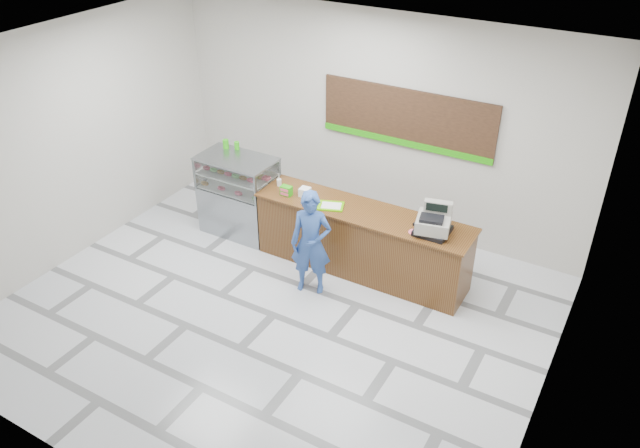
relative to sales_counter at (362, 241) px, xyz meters
The scene contains 16 objects.
floor 1.72m from the sales_counter, 109.54° to the right, with size 7.00×7.00×0.00m, color silver.
back_wall 1.98m from the sales_counter, 110.77° to the left, with size 7.00×7.00×0.00m, color beige.
ceiling 3.41m from the sales_counter, 109.54° to the right, with size 7.00×7.00×0.00m, color silver.
sales_counter is the anchor object (origin of this frame).
display_case 2.23m from the sales_counter, behind, with size 1.22×0.72×1.33m.
menu_board 2.00m from the sales_counter, 90.00° to the left, with size 2.80×0.06×0.90m.
cash_register 1.27m from the sales_counter, ahead, with size 0.54×0.55×0.42m.
card_terminal 1.00m from the sales_counter, ahead, with size 0.08×0.16×0.04m, color black.
serving_tray 0.71m from the sales_counter, 164.49° to the right, with size 0.47×0.40×0.02m.
napkin_box 1.11m from the sales_counter, behind, with size 0.15×0.15×0.13m, color white.
straw_cup 1.56m from the sales_counter, behind, with size 0.07×0.07×0.11m, color silver.
promo_box 1.34m from the sales_counter, behind, with size 0.16×0.11×0.15m, color #26A60D.
donut_decal 1.02m from the sales_counter, 11.01° to the right, with size 0.17×0.17×0.00m, color #F85A78.
green_cup_left 2.73m from the sales_counter, behind, with size 0.09×0.09×0.15m, color #26A60D.
green_cup_right 2.57m from the sales_counter, behind, with size 0.08×0.08×0.12m, color #26A60D.
customer 0.91m from the sales_counter, 117.69° to the right, with size 0.57×0.37×1.57m, color #2D4F97.
Camera 1 is at (3.87, -5.41, 5.52)m, focal length 35.00 mm.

